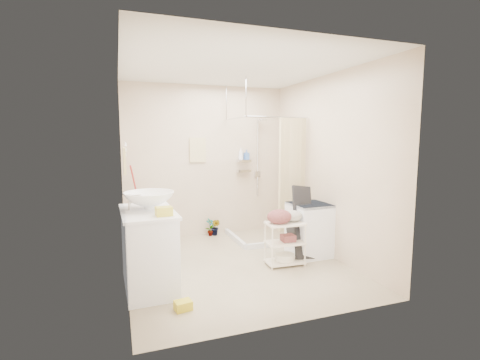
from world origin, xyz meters
The scene contains 23 objects.
floor centered at (0.00, 0.00, 0.00)m, with size 3.20×3.20×0.00m, color tan.
ceiling centered at (0.00, 0.00, 2.60)m, with size 2.80×3.20×0.04m, color silver.
wall_back centered at (0.00, 1.60, 1.30)m, with size 2.80×0.04×2.60m, color beige.
wall_front centered at (0.00, -1.60, 1.30)m, with size 2.80×0.04×2.60m, color beige.
wall_left centered at (-1.40, 0.00, 1.30)m, with size 0.04×3.20×2.60m, color beige.
wall_right centered at (1.40, 0.00, 1.30)m, with size 0.04×3.20×2.60m, color beige.
vanity centered at (-1.16, -0.35, 0.45)m, with size 0.57×1.02×0.90m, color white.
sink centered at (-1.13, -0.26, 1.00)m, with size 0.57×0.57×0.20m, color white.
counter_basket centered at (-1.02, -0.68, 0.95)m, with size 0.17×0.13×0.09m, color yellow.
floor_basket centered at (-0.89, -1.01, 0.06)m, with size 0.24×0.18×0.13m, color yellow.
toilet centered at (-1.04, 0.58, 0.37)m, with size 0.41×0.72×0.74m, color white.
mop centered at (-1.20, 1.46, 0.64)m, with size 0.12×0.12×1.27m, color maroon, non-canonical shape.
potted_plant_a centered at (0.03, 1.47, 0.16)m, with size 0.16×0.11×0.31m, color #965A2F.
potted_plant_b centered at (0.12, 1.46, 0.15)m, with size 0.16×0.13×0.29m, color brown.
hanging_towel centered at (-0.15, 1.58, 1.50)m, with size 0.28×0.03×0.42m, color beige.
towel_ring centered at (-1.38, -0.20, 1.47)m, with size 0.04×0.22×0.34m, color #ECDB91, non-canonical shape.
tp_holder centered at (-1.36, 0.05, 0.72)m, with size 0.08×0.12×0.14m, color white, non-canonical shape.
shower centered at (0.85, 1.05, 1.05)m, with size 1.10×1.10×2.10m, color silver, non-canonical shape.
shampoo_bottle_a centered at (0.62, 1.54, 1.42)m, with size 0.08×0.08×0.21m, color white.
shampoo_bottle_b centered at (0.73, 1.53, 1.41)m, with size 0.08×0.08×0.18m, color #3B65B2.
washing_machine centered at (1.14, 0.02, 0.38)m, with size 0.52×0.54×0.77m, color white.
laundry_rack centered at (0.63, -0.22, 0.35)m, with size 0.51×0.30×0.70m, color white, non-canonical shape.
ironing_board centered at (0.97, -0.09, 0.53)m, with size 0.30×0.09×1.07m, color black, non-canonical shape.
Camera 1 is at (-1.45, -4.30, 1.71)m, focal length 26.00 mm.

